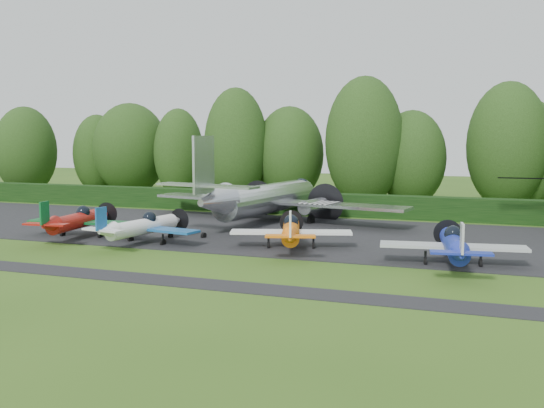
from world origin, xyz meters
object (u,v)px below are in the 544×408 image
(light_plane_white, at_px, (143,226))
(transport_plane, at_px, (266,198))
(light_plane_orange, at_px, (291,230))
(light_plane_red, at_px, (79,220))
(light_plane_blue, at_px, (454,245))

(light_plane_white, bearing_deg, transport_plane, 59.39)
(light_plane_orange, bearing_deg, light_plane_red, -159.65)
(transport_plane, xyz_separation_m, light_plane_blue, (15.48, -12.30, -0.81))
(light_plane_red, xyz_separation_m, light_plane_orange, (15.46, 0.88, -0.04))
(light_plane_white, xyz_separation_m, light_plane_blue, (19.86, -0.45, 0.05))
(transport_plane, height_order, light_plane_blue, transport_plane)
(transport_plane, bearing_deg, light_plane_white, -120.70)
(light_plane_red, relative_size, light_plane_blue, 1.01)
(transport_plane, bearing_deg, light_plane_blue, -48.89)
(light_plane_red, relative_size, light_plane_white, 1.05)
(light_plane_blue, bearing_deg, transport_plane, 149.53)
(light_plane_white, distance_m, light_plane_orange, 9.97)
(light_plane_red, relative_size, light_plane_orange, 1.03)
(light_plane_white, relative_size, light_plane_blue, 0.96)
(light_plane_orange, bearing_deg, light_plane_white, -154.34)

